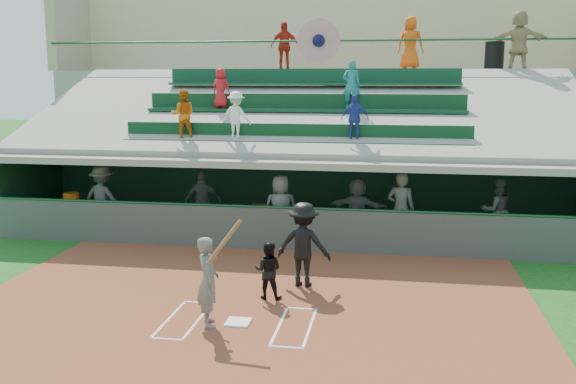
% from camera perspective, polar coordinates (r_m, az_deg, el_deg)
% --- Properties ---
extents(ground, '(100.00, 100.00, 0.00)m').
position_cam_1_polar(ground, '(11.80, -4.44, -11.61)').
color(ground, '#164A15').
rests_on(ground, ground).
extents(dirt_slab, '(11.00, 9.00, 0.02)m').
position_cam_1_polar(dirt_slab, '(12.25, -3.88, -10.72)').
color(dirt_slab, brown).
rests_on(dirt_slab, ground).
extents(home_plate, '(0.43, 0.43, 0.03)m').
position_cam_1_polar(home_plate, '(11.79, -4.45, -11.45)').
color(home_plate, white).
rests_on(home_plate, dirt_slab).
extents(batters_box_chalk, '(2.65, 1.85, 0.01)m').
position_cam_1_polar(batters_box_chalk, '(11.79, -4.44, -11.51)').
color(batters_box_chalk, white).
rests_on(batters_box_chalk, dirt_slab).
extents(dugout_floor, '(16.00, 3.50, 0.04)m').
position_cam_1_polar(dugout_floor, '(18.11, 0.66, -3.71)').
color(dugout_floor, gray).
rests_on(dugout_floor, ground).
extents(concourse_slab, '(20.00, 3.00, 4.60)m').
position_cam_1_polar(concourse_slab, '(24.36, 3.10, 5.31)').
color(concourse_slab, '#9A958C').
rests_on(concourse_slab, ground).
extents(grandstand, '(20.40, 10.40, 7.80)m').
position_cam_1_polar(grandstand, '(21.41, 2.19, 4.53)').
color(grandstand, '#464B46').
rests_on(grandstand, ground).
extents(batter_at_plate, '(0.92, 0.77, 1.95)m').
position_cam_1_polar(batter_at_plate, '(11.47, -7.09, -7.84)').
color(batter_at_plate, '#545652').
rests_on(batter_at_plate, dirt_slab).
extents(catcher, '(0.56, 0.44, 1.15)m').
position_cam_1_polar(catcher, '(12.81, -1.78, -6.98)').
color(catcher, black).
rests_on(catcher, dirt_slab).
extents(home_umpire, '(1.22, 0.79, 1.78)m').
position_cam_1_polar(home_umpire, '(13.50, 1.39, -4.68)').
color(home_umpire, black).
rests_on(home_umpire, dirt_slab).
extents(dugout_bench, '(15.71, 5.73, 0.49)m').
position_cam_1_polar(dugout_bench, '(19.39, 1.04, -1.97)').
color(dugout_bench, olive).
rests_on(dugout_bench, dugout_floor).
extents(white_table, '(0.93, 0.81, 0.68)m').
position_cam_1_polar(white_table, '(19.23, -18.68, -2.34)').
color(white_table, silver).
rests_on(white_table, dugout_floor).
extents(water_cooler, '(0.44, 0.44, 0.44)m').
position_cam_1_polar(water_cooler, '(19.12, -18.71, -0.71)').
color(water_cooler, orange).
rests_on(water_cooler, white_table).
extents(dugout_player_a, '(1.30, 0.87, 1.87)m').
position_cam_1_polar(dugout_player_a, '(18.95, -16.16, -0.54)').
color(dugout_player_a, '#545651').
rests_on(dugout_player_a, dugout_floor).
extents(dugout_player_b, '(1.09, 0.67, 1.74)m').
position_cam_1_polar(dugout_player_b, '(18.28, -7.58, -0.82)').
color(dugout_player_b, '#535651').
rests_on(dugout_player_b, dugout_floor).
extents(dugout_player_c, '(1.01, 0.77, 1.84)m').
position_cam_1_polar(dugout_player_c, '(16.77, -0.66, -1.55)').
color(dugout_player_c, '#50534E').
rests_on(dugout_player_c, dugout_floor).
extents(dugout_player_d, '(1.64, 0.76, 1.70)m').
position_cam_1_polar(dugout_player_d, '(17.30, 6.18, -1.48)').
color(dugout_player_d, '#61645E').
rests_on(dugout_player_d, dugout_floor).
extents(dugout_player_e, '(0.78, 0.58, 1.94)m').
position_cam_1_polar(dugout_player_e, '(16.80, 9.99, -1.52)').
color(dugout_player_e, '#525450').
rests_on(dugout_player_e, dugout_floor).
extents(dugout_player_f, '(0.96, 0.82, 1.71)m').
position_cam_1_polar(dugout_player_f, '(17.83, 18.07, -1.56)').
color(dugout_player_f, '#585B56').
rests_on(dugout_player_f, dugout_floor).
extents(trash_bin, '(0.64, 0.64, 0.96)m').
position_cam_1_polar(trash_bin, '(23.51, 17.86, 11.44)').
color(trash_bin, black).
rests_on(trash_bin, concourse_slab).
extents(concourse_staff_a, '(1.06, 0.53, 1.74)m').
position_cam_1_polar(concourse_staff_a, '(23.88, -0.29, 12.83)').
color(concourse_staff_a, '#AC2013').
rests_on(concourse_staff_a, concourse_slab).
extents(concourse_staff_b, '(0.98, 0.73, 1.82)m').
position_cam_1_polar(concourse_staff_b, '(22.98, 10.83, 12.86)').
color(concourse_staff_b, '#E9510D').
rests_on(concourse_staff_b, concourse_slab).
extents(concourse_staff_c, '(1.87, 0.93, 1.93)m').
position_cam_1_polar(concourse_staff_c, '(23.04, 19.85, 12.58)').
color(concourse_staff_c, tan).
rests_on(concourse_staff_c, concourse_slab).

